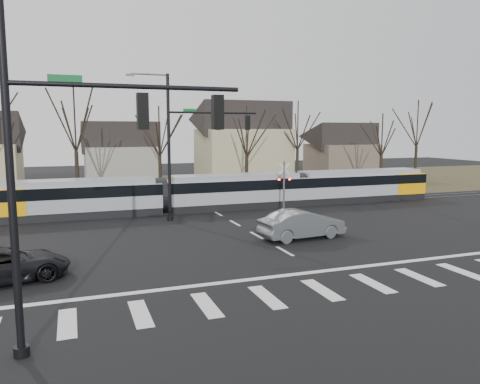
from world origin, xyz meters
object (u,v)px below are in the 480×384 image
object	(u,v)px
sedan	(302,224)
rail_crossing_signal	(284,188)
suv	(3,265)
tram	(233,190)

from	to	relation	value
sedan	rail_crossing_signal	xyz separation A→B (m)	(2.76, 8.40, 1.03)
suv	rail_crossing_signal	size ratio (longest dim) A/B	1.43
tram	suv	xyz separation A→B (m)	(-15.28, -14.57, -0.79)
tram	rail_crossing_signal	distance (m)	4.44
tram	rail_crossing_signal	size ratio (longest dim) A/B	9.22
tram	suv	distance (m)	21.12
suv	tram	bearing A→B (deg)	-59.65
sedan	rail_crossing_signal	bearing A→B (deg)	-24.39
suv	rail_crossing_signal	world-z (taller)	rail_crossing_signal
sedan	tram	bearing A→B (deg)	-4.77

